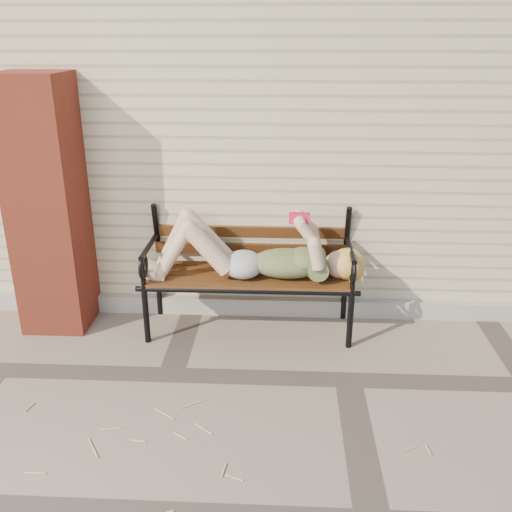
{
  "coord_description": "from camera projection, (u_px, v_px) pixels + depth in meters",
  "views": [
    {
      "loc": [
        -0.47,
        -3.4,
        2.27
      ],
      "look_at": [
        -0.68,
        0.59,
        0.69
      ],
      "focal_mm": 40.0,
      "sensor_mm": 36.0,
      "label": 1
    }
  ],
  "objects": [
    {
      "name": "foundation_strip",
      "position": [
        338.0,
        307.0,
        4.85
      ],
      "size": [
        8.0,
        0.1,
        0.15
      ],
      "primitive_type": "cube",
      "color": "#ACA69B",
      "rests_on": "ground"
    },
    {
      "name": "straw_scatter",
      "position": [
        161.0,
        460.0,
        3.22
      ],
      "size": [
        2.87,
        1.74,
        0.01
      ],
      "color": "tan",
      "rests_on": "ground"
    },
    {
      "name": "brick_pillar",
      "position": [
        48.0,
        207.0,
        4.41
      ],
      "size": [
        0.5,
        0.5,
        2.0
      ],
      "primitive_type": "cube",
      "color": "#A53A25",
      "rests_on": "ground"
    },
    {
      "name": "reading_woman",
      "position": [
        251.0,
        253.0,
        4.37
      ],
      "size": [
        1.67,
        0.38,
        0.53
      ],
      "color": "#0A3547",
      "rests_on": "ground"
    },
    {
      "name": "house_wall",
      "position": [
        329.0,
        106.0,
        6.21
      ],
      "size": [
        8.0,
        4.0,
        3.0
      ],
      "primitive_type": "cube",
      "color": "beige",
      "rests_on": "ground"
    },
    {
      "name": "garden_bench",
      "position": [
        250.0,
        251.0,
        4.52
      ],
      "size": [
        1.77,
        0.71,
        1.15
      ],
      "color": "black",
      "rests_on": "ground"
    },
    {
      "name": "ground",
      "position": [
        348.0,
        380.0,
        3.98
      ],
      "size": [
        80.0,
        80.0,
        0.0
      ],
      "primitive_type": "plane",
      "color": "gray",
      "rests_on": "ground"
    }
  ]
}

